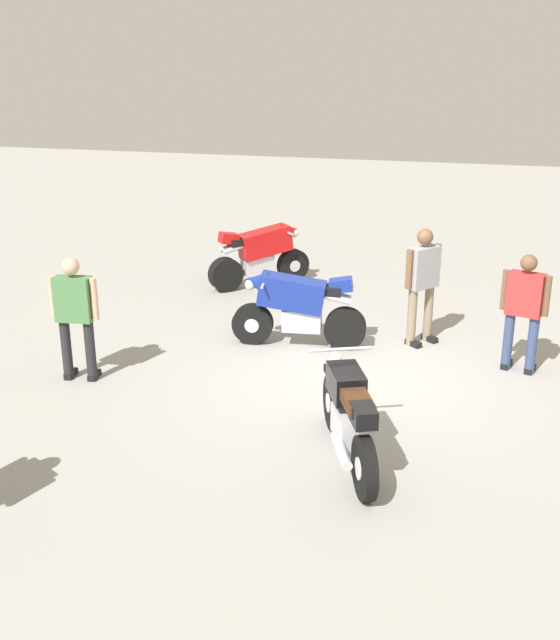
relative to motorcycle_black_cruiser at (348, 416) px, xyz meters
name	(u,v)px	position (x,y,z in m)	size (l,w,h in m)	color
ground_plane	(352,377)	(-2.14, -0.30, -0.52)	(40.00, 40.00, 0.00)	#9E9E99
motorcycle_black_cruiser	(348,416)	(0.00, 0.00, 0.00)	(1.98, 0.97, 1.09)	black
motorcycle_blue_sportbike	(298,307)	(-3.07, -1.26, 0.07)	(0.70, 1.96, 1.14)	black
motorcycle_red_sportbike	(260,254)	(-5.78, -2.59, 0.07)	(1.44, 1.59, 1.14)	black
person_in_green_shirt	(75,312)	(-1.19, -3.74, 0.42)	(0.35, 0.65, 1.65)	#262628
person_in_gray_shirt	(423,279)	(-3.64, 0.44, 0.46)	(0.57, 0.53, 1.71)	gray
person_in_red_shirt	(524,307)	(-2.91, 1.82, 0.39)	(0.41, 0.63, 1.62)	#384772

